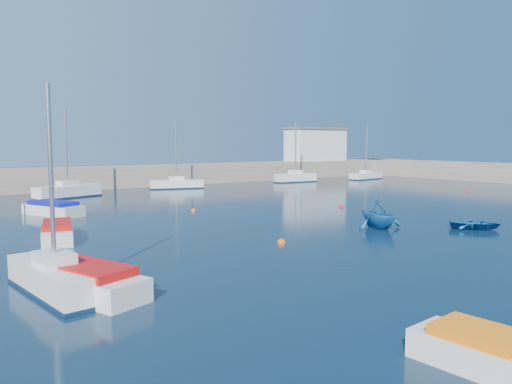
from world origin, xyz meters
TOP-DOWN VIEW (x-y plane):
  - ground at (0.00, 0.00)m, footprint 220.00×220.00m
  - back_wall at (0.00, 46.00)m, footprint 96.00×4.50m
  - right_arm at (44.00, 32.00)m, footprint 4.50×32.00m
  - harbor_office at (30.00, 46.00)m, footprint 10.00×4.00m
  - sailboat_1 at (-20.63, 4.58)m, footprint 2.19×5.70m
  - sailboat_5 at (-11.35, 37.18)m, footprint 6.86×3.79m
  - sailboat_6 at (2.01, 39.94)m, footprint 6.50×3.51m
  - sailboat_7 at (20.11, 39.32)m, footprint 6.25×2.32m
  - sailboat_8 at (32.29, 37.27)m, footprint 6.49×2.63m
  - motorboat_0 at (-19.83, 3.79)m, footprint 3.37×5.41m
  - motorboat_1 at (-18.00, 14.71)m, footprint 2.60×4.65m
  - motorboat_2 at (-15.63, 25.26)m, footprint 3.63×5.46m
  - motorboat_3 at (-13.90, -8.16)m, footprint 1.81×4.33m
  - dinghy_center at (4.36, 3.31)m, footprint 3.57×3.71m
  - dinghy_left at (-0.30, 7.15)m, footprint 3.57×3.94m
  - buoy_0 at (-8.33, 6.96)m, footprint 0.48×0.48m
  - buoy_1 at (5.49, 16.03)m, footprint 0.42×0.42m
  - buoy_3 at (-6.00, 21.07)m, footprint 0.43×0.43m
  - buoy_4 at (26.90, 17.46)m, footprint 0.38×0.38m

SIDE VIEW (x-z plane):
  - ground at x=0.00m, z-range 0.00..0.00m
  - buoy_0 at x=-8.33m, z-range -0.24..0.24m
  - buoy_1 at x=5.49m, z-range -0.21..0.21m
  - buoy_3 at x=-6.00m, z-range -0.22..0.22m
  - buoy_4 at x=26.90m, z-range -0.19..0.19m
  - dinghy_center at x=4.36m, z-range 0.00..0.63m
  - motorboat_3 at x=-13.90m, z-range -0.03..0.96m
  - motorboat_2 at x=-15.63m, z-range -0.03..1.03m
  - motorboat_1 at x=-18.00m, z-range -0.03..1.05m
  - motorboat_0 at x=-19.83m, z-range -0.04..1.11m
  - sailboat_8 at x=32.29m, z-range -3.57..4.66m
  - sailboat_6 at x=2.01m, z-range -3.54..4.70m
  - sailboat_1 at x=-20.63m, z-range -3.13..4.33m
  - sailboat_7 at x=20.11m, z-range -3.44..4.77m
  - sailboat_5 at x=-11.35m, z-range -3.73..5.08m
  - dinghy_left at x=-0.30m, z-range 0.00..1.80m
  - back_wall at x=0.00m, z-range 0.00..2.60m
  - right_arm at x=44.00m, z-range 0.00..2.60m
  - harbor_office at x=30.00m, z-range 2.60..7.60m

